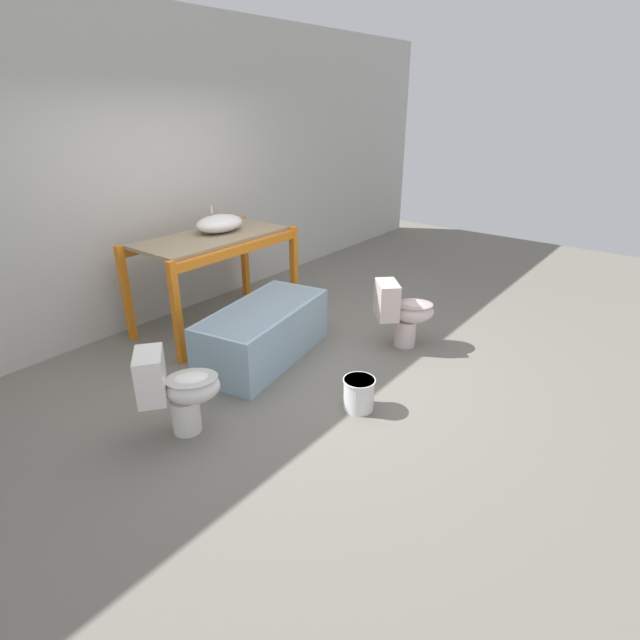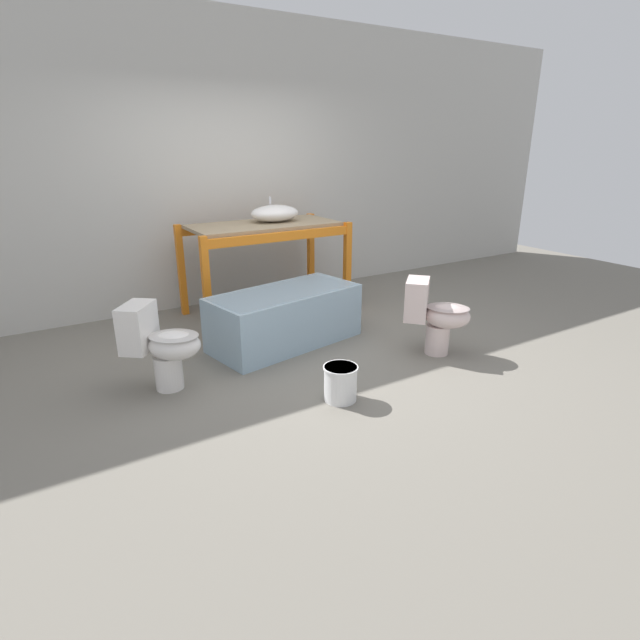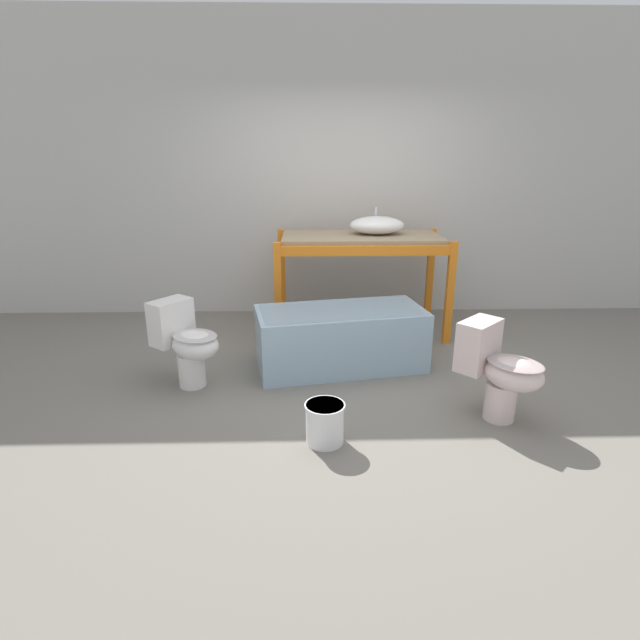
{
  "view_description": "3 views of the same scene",
  "coord_description": "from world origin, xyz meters",
  "px_view_note": "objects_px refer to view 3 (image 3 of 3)",
  "views": [
    {
      "loc": [
        -3.15,
        -2.82,
        2.31
      ],
      "look_at": [
        -0.09,
        -0.43,
        0.59
      ],
      "focal_mm": 28.0,
      "sensor_mm": 36.0,
      "label": 1
    },
    {
      "loc": [
        -2.14,
        -3.73,
        1.83
      ],
      "look_at": [
        -0.14,
        -0.47,
        0.46
      ],
      "focal_mm": 28.0,
      "sensor_mm": 36.0,
      "label": 2
    },
    {
      "loc": [
        -0.37,
        -3.8,
        1.8
      ],
      "look_at": [
        -0.28,
        -0.45,
        0.67
      ],
      "focal_mm": 28.0,
      "sensor_mm": 36.0,
      "label": 3
    }
  ],
  "objects_px": {
    "bathtub_main": "(340,334)",
    "bucket_white": "(325,422)",
    "toilet_near": "(499,369)",
    "toilet_far": "(186,341)",
    "sink_basin": "(377,225)"
  },
  "relations": [
    {
      "from": "bathtub_main",
      "to": "bucket_white",
      "type": "bearing_deg",
      "value": -108.88
    },
    {
      "from": "toilet_far",
      "to": "bucket_white",
      "type": "xyz_separation_m",
      "value": [
        1.07,
        -0.88,
        -0.23
      ]
    },
    {
      "from": "bathtub_main",
      "to": "toilet_far",
      "type": "distance_m",
      "value": 1.29
    },
    {
      "from": "sink_basin",
      "to": "bucket_white",
      "type": "relative_size",
      "value": 2.01
    },
    {
      "from": "sink_basin",
      "to": "toilet_near",
      "type": "height_order",
      "value": "sink_basin"
    },
    {
      "from": "sink_basin",
      "to": "bathtub_main",
      "type": "relative_size",
      "value": 0.36
    },
    {
      "from": "toilet_near",
      "to": "bucket_white",
      "type": "xyz_separation_m",
      "value": [
        -1.22,
        -0.3,
        -0.23
      ]
    },
    {
      "from": "bathtub_main",
      "to": "sink_basin",
      "type": "bearing_deg",
      "value": 56.6
    },
    {
      "from": "sink_basin",
      "to": "toilet_far",
      "type": "xyz_separation_m",
      "value": [
        -1.67,
        -1.34,
        -0.72
      ]
    },
    {
      "from": "sink_basin",
      "to": "toilet_near",
      "type": "xyz_separation_m",
      "value": [
        0.62,
        -1.93,
        -0.72
      ]
    },
    {
      "from": "bathtub_main",
      "to": "bucket_white",
      "type": "xyz_separation_m",
      "value": [
        -0.18,
        -1.22,
        -0.16
      ]
    },
    {
      "from": "bathtub_main",
      "to": "toilet_far",
      "type": "relative_size",
      "value": 2.22
    },
    {
      "from": "sink_basin",
      "to": "bathtub_main",
      "type": "distance_m",
      "value": 1.35
    },
    {
      "from": "bathtub_main",
      "to": "toilet_near",
      "type": "distance_m",
      "value": 1.39
    },
    {
      "from": "bathtub_main",
      "to": "bucket_white",
      "type": "distance_m",
      "value": 1.24
    }
  ]
}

